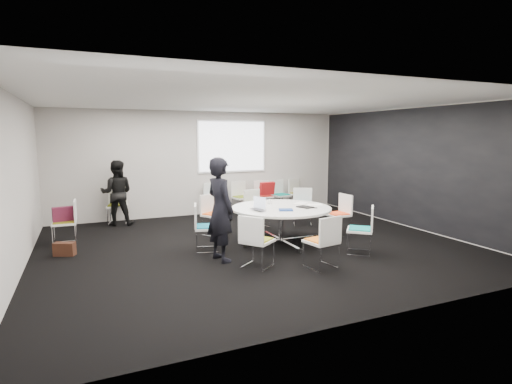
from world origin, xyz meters
name	(u,v)px	position (x,y,z in m)	size (l,w,h in m)	color
room_shell	(259,175)	(0.09, 0.00, 1.40)	(8.08, 7.08, 2.88)	black
conference_table	(281,218)	(0.56, -0.03, 0.51)	(1.99, 1.99, 0.73)	silver
projection_screen	(232,147)	(0.80, 3.46, 1.85)	(1.90, 0.03, 1.35)	white
chair_ring_a	(338,222)	(2.01, 0.08, 0.28)	(0.46, 0.47, 0.88)	silver
chair_ring_b	(303,214)	(1.79, 1.22, 0.28)	(0.61, 0.60, 0.88)	silver
chair_ring_c	(257,216)	(0.67, 1.43, 0.28)	(0.56, 0.55, 0.88)	silver
chair_ring_d	(214,222)	(-0.48, 1.13, 0.28)	(0.63, 0.63, 0.88)	silver
chair_ring_e	(206,236)	(-0.98, 0.03, 0.28)	(0.55, 0.56, 0.88)	silver
chair_ring_f	(257,251)	(-0.50, -1.25, 0.28)	(0.63, 0.64, 0.88)	silver
chair_ring_g	(322,252)	(0.46, -1.70, 0.28)	(0.53, 0.52, 0.88)	silver
chair_ring_h	(360,239)	(1.56, -1.28, 0.28)	(0.64, 0.64, 0.88)	silver
chair_back_a	(215,205)	(0.18, 3.17, 0.28)	(0.55, 0.54, 0.88)	silver
chair_back_b	(242,204)	(0.96, 3.17, 0.28)	(0.52, 0.51, 0.88)	silver
chair_back_c	(264,202)	(1.61, 3.12, 0.28)	(0.50, 0.49, 0.88)	silver
chair_back_d	(281,201)	(2.16, 3.14, 0.28)	(0.53, 0.52, 0.88)	silver
chair_back_e	(299,199)	(2.77, 3.16, 0.28)	(0.59, 0.58, 0.88)	silver
chair_spare_left	(66,231)	(-3.42, 1.53, 0.28)	(0.46, 0.47, 0.88)	silver
chair_person_back	(117,213)	(-2.33, 3.16, 0.28)	(0.55, 0.54, 0.88)	silver
person_main	(220,210)	(-0.92, -0.64, 0.89)	(0.65, 0.43, 1.79)	black
person_back	(117,193)	(-2.33, 2.99, 0.79)	(0.76, 0.59, 1.57)	black
laptop	(260,210)	(0.04, -0.18, 0.74)	(0.37, 0.24, 0.03)	#333338
laptop_lid	(260,203)	(0.07, -0.07, 0.86)	(0.30, 0.02, 0.22)	silver
notebook_black	(305,207)	(0.98, -0.26, 0.74)	(0.22, 0.30, 0.02)	black
tablet_folio	(286,210)	(0.48, -0.40, 0.74)	(0.26, 0.20, 0.03)	navy
papers_right	(301,203)	(1.17, 0.23, 0.73)	(0.30, 0.21, 0.00)	white
papers_front	(315,204)	(1.34, -0.04, 0.73)	(0.30, 0.21, 0.00)	white
cup	(269,202)	(0.49, 0.38, 0.78)	(0.08, 0.08, 0.09)	white
phone	(314,208)	(1.10, -0.38, 0.73)	(0.14, 0.07, 0.01)	black
maroon_bag	(64,214)	(-3.44, 1.53, 0.62)	(0.40, 0.14, 0.28)	#56172C
brown_bag	(65,249)	(-3.42, 0.72, 0.12)	(0.36, 0.16, 0.24)	#341A10
red_jacket	(267,188)	(1.61, 2.89, 0.70)	(0.44, 0.10, 0.35)	#A81416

